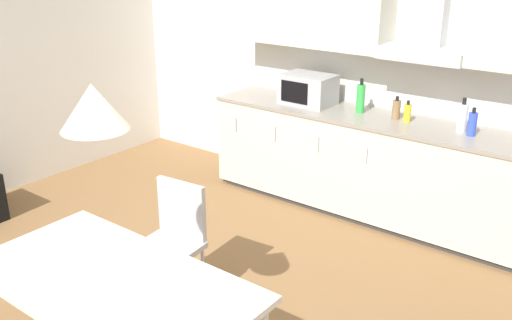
{
  "coord_description": "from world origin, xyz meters",
  "views": [
    {
      "loc": [
        2.45,
        -2.25,
        2.35
      ],
      "look_at": [
        0.31,
        0.54,
        1.0
      ],
      "focal_mm": 40.0,
      "sensor_mm": 36.0,
      "label": 1
    }
  ],
  "objects": [
    {
      "name": "ground_plane",
      "position": [
        0.0,
        0.0,
        -0.01
      ],
      "size": [
        8.25,
        7.55,
        0.02
      ],
      "primitive_type": "cube",
      "color": "brown"
    },
    {
      "name": "wall_back",
      "position": [
        0.0,
        2.57,
        1.25
      ],
      "size": [
        6.6,
        0.1,
        2.5
      ],
      "primitive_type": "cube",
      "color": "silver",
      "rests_on": "ground_plane"
    },
    {
      "name": "kitchen_counter",
      "position": [
        0.7,
        2.19,
        0.46
      ],
      "size": [
        3.8,
        0.67,
        0.92
      ],
      "color": "#333333",
      "rests_on": "ground_plane"
    },
    {
      "name": "backsplash_tile",
      "position": [
        0.7,
        2.5,
        1.16
      ],
      "size": [
        3.78,
        0.02,
        0.48
      ],
      "primitive_type": "cube",
      "color": "silver",
      "rests_on": "kitchen_counter"
    },
    {
      "name": "upper_wall_cabinets",
      "position": [
        0.7,
        2.35,
        1.77
      ],
      "size": [
        3.78,
        0.4,
        0.68
      ],
      "color": "beige"
    },
    {
      "name": "microwave",
      "position": [
        -0.34,
        2.19,
        1.06
      ],
      "size": [
        0.48,
        0.35,
        0.28
      ],
      "color": "#ADADB2",
      "rests_on": "kitchen_counter"
    },
    {
      "name": "bottle_yellow",
      "position": [
        0.64,
        2.21,
        1.0
      ],
      "size": [
        0.06,
        0.06,
        0.19
      ],
      "color": "yellow",
      "rests_on": "kitchen_counter"
    },
    {
      "name": "bottle_white",
      "position": [
        1.1,
        2.22,
        1.04
      ],
      "size": [
        0.08,
        0.08,
        0.28
      ],
      "color": "white",
      "rests_on": "kitchen_counter"
    },
    {
      "name": "bottle_blue",
      "position": [
        1.2,
        2.17,
        1.02
      ],
      "size": [
        0.07,
        0.07,
        0.23
      ],
      "color": "blue",
      "rests_on": "kitchen_counter"
    },
    {
      "name": "bottle_brown",
      "position": [
        0.53,
        2.24,
        1.0
      ],
      "size": [
        0.07,
        0.07,
        0.2
      ],
      "color": "brown",
      "rests_on": "kitchen_counter"
    },
    {
      "name": "bottle_green",
      "position": [
        0.19,
        2.23,
        1.05
      ],
      "size": [
        0.07,
        0.07,
        0.31
      ],
      "color": "green",
      "rests_on": "kitchen_counter"
    },
    {
      "name": "dining_table",
      "position": [
        0.32,
        -0.7,
        0.68
      ],
      "size": [
        1.58,
        0.82,
        0.72
      ],
      "color": "silver",
      "rests_on": "ground_plane"
    },
    {
      "name": "chair_far_left",
      "position": [
        -0.04,
        0.09,
        0.53
      ],
      "size": [
        0.43,
        0.43,
        0.87
      ],
      "color": "#B2B2B7",
      "rests_on": "ground_plane"
    },
    {
      "name": "pendant_lamp",
      "position": [
        0.32,
        -0.7,
        1.64
      ],
      "size": [
        0.32,
        0.32,
        0.22
      ],
      "primitive_type": "cone",
      "color": "silver"
    }
  ]
}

